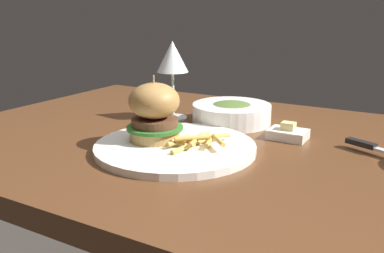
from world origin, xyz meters
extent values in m
cube|color=#56331C|center=(0.00, 0.00, 0.72)|extent=(1.26, 0.82, 0.04)
cylinder|color=#56331C|center=(-0.57, 0.35, 0.35)|extent=(0.06, 0.06, 0.70)
cylinder|color=white|center=(-0.06, -0.11, 0.75)|extent=(0.31, 0.31, 0.01)
cylinder|color=tan|center=(-0.11, -0.10, 0.77)|extent=(0.10, 0.10, 0.02)
cylinder|color=#2D7028|center=(-0.11, -0.10, 0.78)|extent=(0.11, 0.11, 0.01)
cylinder|color=brown|center=(-0.11, -0.10, 0.79)|extent=(0.09, 0.09, 0.02)
ellipsoid|color=#A97A41|center=(-0.11, -0.10, 0.83)|extent=(0.10, 0.10, 0.07)
cylinder|color=#CCB78C|center=(-0.11, -0.10, 0.86)|extent=(0.00, 0.00, 0.05)
cylinder|color=#E0B251|center=(-0.02, -0.13, 0.76)|extent=(0.02, 0.07, 0.01)
cylinder|color=#EABC5B|center=(-0.02, -0.09, 0.76)|extent=(0.03, 0.06, 0.01)
cylinder|color=#E0B251|center=(-0.04, -0.12, 0.76)|extent=(0.02, 0.05, 0.01)
cylinder|color=#EABC5B|center=(-0.05, -0.10, 0.76)|extent=(0.02, 0.05, 0.01)
cylinder|color=#E0B251|center=(-0.02, -0.07, 0.77)|extent=(0.02, 0.06, 0.01)
cylinder|color=#EABC5B|center=(0.00, -0.06, 0.76)|extent=(0.05, 0.06, 0.01)
cylinder|color=gold|center=(-0.02, -0.11, 0.77)|extent=(0.06, 0.05, 0.01)
cylinder|color=#EABC5B|center=(0.03, -0.09, 0.77)|extent=(0.05, 0.05, 0.01)
cylinder|color=gold|center=(0.01, -0.08, 0.76)|extent=(0.03, 0.07, 0.01)
cylinder|color=gold|center=(-0.02, -0.10, 0.77)|extent=(0.02, 0.07, 0.01)
cylinder|color=silver|center=(-0.20, 0.10, 0.74)|extent=(0.07, 0.07, 0.00)
cylinder|color=silver|center=(-0.20, 0.10, 0.80)|extent=(0.01, 0.01, 0.11)
cone|color=silver|center=(-0.20, 0.10, 0.89)|extent=(0.08, 0.08, 0.07)
cube|color=black|center=(0.25, 0.07, 0.76)|extent=(0.06, 0.04, 0.01)
cube|color=white|center=(0.11, 0.08, 0.75)|extent=(0.08, 0.06, 0.02)
cube|color=#F4E58C|center=(0.11, 0.08, 0.77)|extent=(0.03, 0.02, 0.02)
cylinder|color=white|center=(-0.05, 0.14, 0.76)|extent=(0.19, 0.19, 0.05)
ellipsoid|color=#4C662D|center=(-0.05, 0.14, 0.78)|extent=(0.10, 0.10, 0.02)
camera|label=1|loc=(0.36, -0.77, 1.01)|focal=40.00mm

